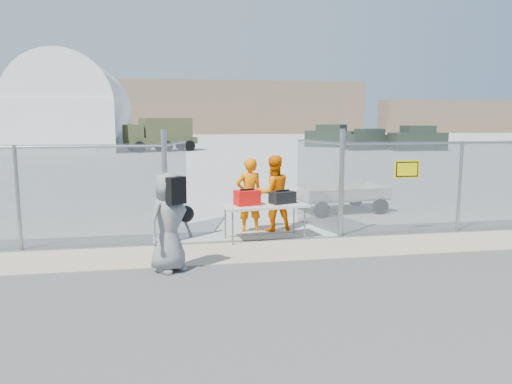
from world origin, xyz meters
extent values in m
plane|color=#484848|center=(0.00, 0.00, 0.00)|extent=(160.00, 160.00, 0.00)
cube|color=#A8A8A2|center=(0.00, 42.00, 0.01)|extent=(160.00, 80.00, 0.01)
cube|color=tan|center=(0.00, 1.00, 0.01)|extent=(44.00, 1.60, 0.01)
cube|color=red|center=(-0.20, 2.02, 0.97)|extent=(0.60, 0.47, 0.33)
cube|color=black|center=(0.63, 2.11, 0.94)|extent=(0.65, 0.52, 0.27)
imported|color=#FF7600|center=(-0.01, 2.87, 0.90)|extent=(0.71, 0.52, 1.80)
imported|color=#FF7600|center=(0.58, 2.88, 0.92)|extent=(1.02, 0.86, 1.85)
imported|color=gray|center=(-1.94, 0.00, 0.90)|extent=(1.04, 0.99, 1.79)
camera|label=1|loc=(-1.94, -8.86, 2.74)|focal=35.00mm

